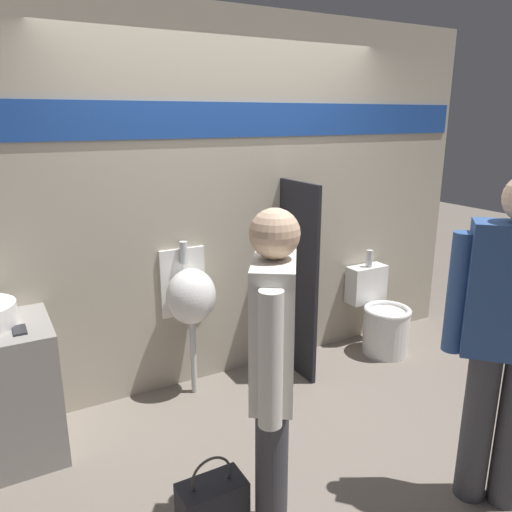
# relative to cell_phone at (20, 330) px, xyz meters

# --- Properties ---
(ground_plane) EXTENTS (16.00, 16.00, 0.00)m
(ground_plane) POSITION_rel_cell_phone_xyz_m (1.50, -0.16, -0.83)
(ground_plane) COLOR #70665B
(display_wall) EXTENTS (4.46, 0.07, 2.70)m
(display_wall) POSITION_rel_cell_phone_xyz_m (1.50, 0.44, 0.53)
(display_wall) COLOR #B2A893
(display_wall) RESTS_ON ground_plane
(cell_phone) EXTENTS (0.07, 0.14, 0.01)m
(cell_phone) POSITION_rel_cell_phone_xyz_m (0.00, 0.00, 0.00)
(cell_phone) COLOR #232328
(cell_phone) RESTS_ON sink_counter
(divider_near_counter) EXTENTS (0.03, 0.50, 1.51)m
(divider_near_counter) POSITION_rel_cell_phone_xyz_m (1.95, 0.16, -0.08)
(divider_near_counter) COLOR black
(divider_near_counter) RESTS_ON ground_plane
(urinal_near_counter) EXTENTS (0.36, 0.32, 1.12)m
(urinal_near_counter) POSITION_rel_cell_phone_xyz_m (1.11, 0.26, -0.08)
(urinal_near_counter) COLOR silver
(urinal_near_counter) RESTS_ON ground_plane
(toilet) EXTENTS (0.40, 0.56, 0.85)m
(toilet) POSITION_rel_cell_phone_xyz_m (2.79, 0.10, -0.54)
(toilet) COLOR white
(toilet) RESTS_ON ground_plane
(person_in_vest) EXTENTS (0.45, 0.47, 1.73)m
(person_in_vest) POSITION_rel_cell_phone_xyz_m (2.06, -1.51, 0.12)
(person_in_vest) COLOR #3D3D42
(person_in_vest) RESTS_ON ground_plane
(person_with_lanyard) EXTENTS (0.38, 0.49, 1.62)m
(person_with_lanyard) POSITION_rel_cell_phone_xyz_m (0.93, -1.17, 0.06)
(person_with_lanyard) COLOR #3D3D42
(person_with_lanyard) RESTS_ON ground_plane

